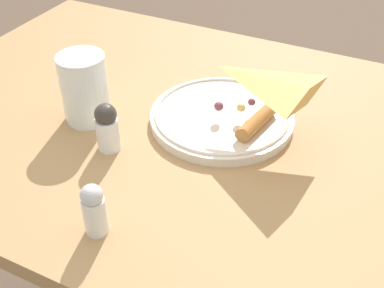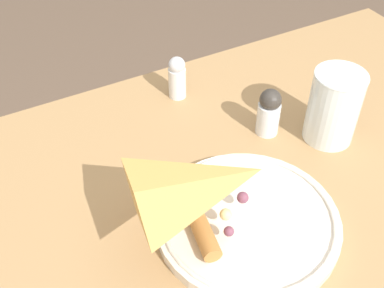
% 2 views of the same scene
% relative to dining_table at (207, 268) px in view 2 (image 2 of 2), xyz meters
% --- Properties ---
extents(dining_table, '(1.26, 0.73, 0.75)m').
position_rel_dining_table_xyz_m(dining_table, '(0.00, 0.00, 0.00)').
color(dining_table, '#A87F51').
rests_on(dining_table, ground_plane).
extents(plate_pizza, '(0.25, 0.25, 0.05)m').
position_rel_dining_table_xyz_m(plate_pizza, '(0.04, -0.03, 0.12)').
color(plate_pizza, silver).
rests_on(plate_pizza, dining_table).
extents(milk_glass, '(0.08, 0.08, 0.12)m').
position_rel_dining_table_xyz_m(milk_glass, '(0.26, 0.06, 0.16)').
color(milk_glass, white).
rests_on(milk_glass, dining_table).
extents(salt_shaker, '(0.03, 0.03, 0.08)m').
position_rel_dining_table_xyz_m(salt_shaker, '(0.09, 0.28, 0.15)').
color(salt_shaker, silver).
rests_on(salt_shaker, dining_table).
extents(pepper_shaker, '(0.04, 0.04, 0.08)m').
position_rel_dining_table_xyz_m(pepper_shaker, '(0.18, 0.12, 0.15)').
color(pepper_shaker, white).
rests_on(pepper_shaker, dining_table).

